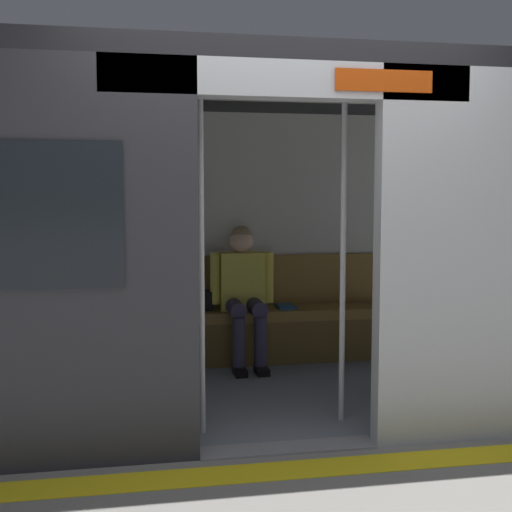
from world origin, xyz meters
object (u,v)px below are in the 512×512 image
grab_pole_door (201,258)px  book (285,306)px  handbag (198,301)px  grab_pole_far (343,254)px  bench_seat (234,323)px  person_seated (243,286)px  train_car (242,188)px

grab_pole_door → book: bearing=-118.3°
handbag → grab_pole_far: 1.90m
bench_seat → person_seated: person_seated is taller
person_seated → handbag: person_seated is taller
person_seated → grab_pole_door: 1.76m
bench_seat → person_seated: 0.34m
bench_seat → grab_pole_far: grab_pole_far is taller
person_seated → grab_pole_far: bearing=103.6°
handbag → book: size_ratio=1.18×
train_car → person_seated: 1.21m
train_car → grab_pole_door: (0.38, 0.76, -0.43)m
book → grab_pole_door: (0.92, 1.71, 0.61)m
person_seated → grab_pole_door: size_ratio=0.55×
train_car → handbag: bearing=-76.5°
handbag → grab_pole_far: size_ratio=0.12×
bench_seat → book: book is taller
bench_seat → handbag: bearing=-8.3°
train_car → bench_seat: bearing=-94.7°
train_car → grab_pole_door: bearing=63.6°
book → bench_seat: bearing=3.8°
grab_pole_door → grab_pole_far: bearing=-175.8°
train_car → bench_seat: 1.48m
train_car → grab_pole_far: bearing=127.2°
bench_seat → grab_pole_far: 1.83m
bench_seat → train_car: bearing=85.3°
handbag → bench_seat: bearing=171.7°
train_car → bench_seat: (-0.08, -0.92, -1.15)m
book → grab_pole_door: size_ratio=0.10×
train_car → person_seated: train_car is taller
book → grab_pole_far: bearing=89.9°
person_seated → train_car: bearing=80.1°
train_car → grab_pole_far: (-0.53, 0.70, -0.43)m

